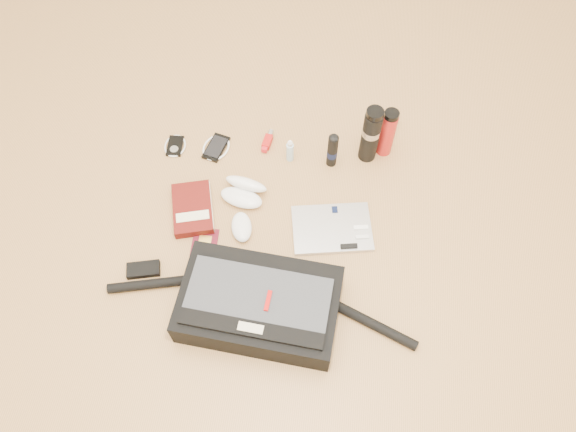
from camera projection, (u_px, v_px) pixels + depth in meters
The scene contains 14 objects.
ground at pixel (272, 250), 2.00m from camera, with size 4.00×4.00×0.00m, color #AA7C47.
messenger_bag at pixel (258, 304), 1.83m from camera, with size 1.06×0.35×0.15m.
laptop at pixel (332, 229), 2.03m from camera, with size 0.32×0.25×0.03m.
book at pixel (193, 209), 2.06m from camera, with size 0.19×0.25×0.04m.
passport at pixel (205, 244), 2.01m from camera, with size 0.10×0.13×0.01m.
mouse at pixel (242, 227), 2.02m from camera, with size 0.10×0.14×0.04m.
sunglasses_case at pixel (244, 191), 2.09m from camera, with size 0.19×0.17×0.09m.
ipod at pixel (175, 146), 2.22m from camera, with size 0.09×0.10×0.01m.
phone at pixel (216, 148), 2.22m from camera, with size 0.12×0.14×0.01m.
inhaler at pixel (268, 141), 2.23m from camera, with size 0.04×0.11×0.03m.
spray_bottle at pixel (290, 151), 2.16m from camera, with size 0.03×0.03×0.11m.
aerosol_can at pixel (332, 150), 2.12m from camera, with size 0.05×0.05×0.17m.
thermos_black at pixel (371, 134), 2.09m from camera, with size 0.09×0.09×0.26m.
thermos_red at pixel (387, 133), 2.12m from camera, with size 0.08×0.08×0.23m.
Camera 1 is at (0.17, -0.88, 1.79)m, focal length 35.00 mm.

